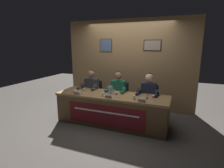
{
  "coord_description": "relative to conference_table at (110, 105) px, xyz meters",
  "views": [
    {
      "loc": [
        1.47,
        -3.73,
        1.86
      ],
      "look_at": [
        0.0,
        0.0,
        0.98
      ],
      "focal_mm": 28.18,
      "sensor_mm": 36.0,
      "label": 1
    }
  ],
  "objects": [
    {
      "name": "ground_plane",
      "position": [
        0.0,
        0.11,
        -0.49
      ],
      "size": [
        12.0,
        12.0,
        0.0
      ],
      "primitive_type": "plane",
      "color": "#4C4742"
    },
    {
      "name": "wall_back_panelled",
      "position": [
        0.0,
        1.43,
        0.81
      ],
      "size": [
        3.86,
        0.14,
        2.6
      ],
      "color": "#937047",
      "rests_on": "ground_plane"
    },
    {
      "name": "conference_table",
      "position": [
        0.0,
        0.0,
        0.0
      ],
      "size": [
        2.66,
        0.8,
        0.73
      ],
      "color": "olive",
      "rests_on": "ground_plane"
    },
    {
      "name": "chair_left",
      "position": [
        -0.78,
        0.69,
        -0.06
      ],
      "size": [
        0.44,
        0.45,
        0.89
      ],
      "color": "black",
      "rests_on": "ground_plane"
    },
    {
      "name": "panelist_left",
      "position": [
        -0.78,
        0.49,
        0.21
      ],
      "size": [
        0.51,
        0.48,
        1.21
      ],
      "color": "black",
      "rests_on": "ground_plane"
    },
    {
      "name": "nameplate_left",
      "position": [
        -0.76,
        -0.2,
        0.28
      ],
      "size": [
        0.19,
        0.06,
        0.08
      ],
      "color": "white",
      "rests_on": "conference_table"
    },
    {
      "name": "juice_glass_left",
      "position": [
        -0.66,
        -0.07,
        0.32
      ],
      "size": [
        0.06,
        0.06,
        0.12
      ],
      "color": "white",
      "rests_on": "conference_table"
    },
    {
      "name": "water_cup_left",
      "position": [
        -0.91,
        -0.1,
        0.28
      ],
      "size": [
        0.06,
        0.06,
        0.08
      ],
      "color": "silver",
      "rests_on": "conference_table"
    },
    {
      "name": "microphone_left",
      "position": [
        -0.81,
        0.04,
        0.31
      ],
      "size": [
        0.06,
        0.17,
        0.22
      ],
      "color": "black",
      "rests_on": "conference_table"
    },
    {
      "name": "chair_center",
      "position": [
        0.0,
        0.69,
        -0.06
      ],
      "size": [
        0.44,
        0.45,
        0.89
      ],
      "color": "black",
      "rests_on": "ground_plane"
    },
    {
      "name": "panelist_center",
      "position": [
        0.0,
        0.49,
        0.21
      ],
      "size": [
        0.51,
        0.48,
        1.21
      ],
      "color": "black",
      "rests_on": "ground_plane"
    },
    {
      "name": "nameplate_center",
      "position": [
        0.04,
        -0.2,
        0.28
      ],
      "size": [
        0.17,
        0.06,
        0.08
      ],
      "color": "white",
      "rests_on": "conference_table"
    },
    {
      "name": "juice_glass_center",
      "position": [
        0.19,
        -0.1,
        0.32
      ],
      "size": [
        0.06,
        0.06,
        0.12
      ],
      "color": "white",
      "rests_on": "conference_table"
    },
    {
      "name": "water_cup_center",
      "position": [
        -0.13,
        -0.12,
        0.28
      ],
      "size": [
        0.06,
        0.06,
        0.08
      ],
      "color": "silver",
      "rests_on": "conference_table"
    },
    {
      "name": "microphone_center",
      "position": [
        -0.01,
        0.03,
        0.31
      ],
      "size": [
        0.06,
        0.17,
        0.22
      ],
      "color": "black",
      "rests_on": "conference_table"
    },
    {
      "name": "chair_right",
      "position": [
        0.79,
        0.69,
        -0.06
      ],
      "size": [
        0.44,
        0.45,
        0.89
      ],
      "color": "black",
      "rests_on": "ground_plane"
    },
    {
      "name": "panelist_right",
      "position": [
        0.79,
        0.49,
        0.21
      ],
      "size": [
        0.51,
        0.48,
        1.21
      ],
      "color": "black",
      "rests_on": "ground_plane"
    },
    {
      "name": "nameplate_right",
      "position": [
        0.78,
        -0.2,
        0.28
      ],
      "size": [
        0.16,
        0.06,
        0.08
      ],
      "color": "white",
      "rests_on": "conference_table"
    },
    {
      "name": "juice_glass_right",
      "position": [
        0.98,
        -0.04,
        0.32
      ],
      "size": [
        0.06,
        0.06,
        0.12
      ],
      "color": "white",
      "rests_on": "conference_table"
    },
    {
      "name": "water_cup_right",
      "position": [
        0.59,
        -0.1,
        0.28
      ],
      "size": [
        0.06,
        0.06,
        0.08
      ],
      "color": "silver",
      "rests_on": "conference_table"
    },
    {
      "name": "microphone_right",
      "position": [
        0.83,
        0.08,
        0.31
      ],
      "size": [
        0.06,
        0.17,
        0.22
      ],
      "color": "black",
      "rests_on": "conference_table"
    },
    {
      "name": "water_pitcher_central",
      "position": [
        -0.03,
        0.1,
        0.33
      ],
      "size": [
        0.15,
        0.1,
        0.21
      ],
      "color": "silver",
      "rests_on": "conference_table"
    }
  ]
}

